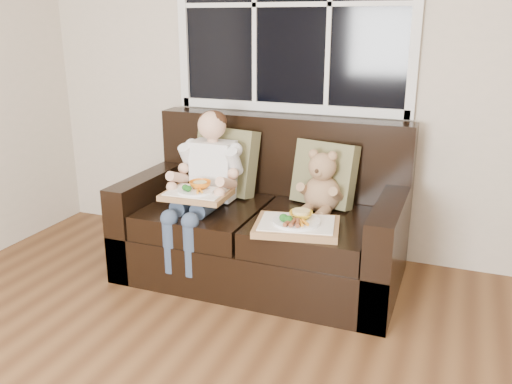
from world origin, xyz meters
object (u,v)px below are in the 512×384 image
at_px(child, 207,174).
at_px(tray_left, 197,192).
at_px(teddy_bear, 322,186).
at_px(tray_right, 297,225).
at_px(loveseat, 265,226).

distance_m(child, tray_left, 0.17).
height_order(teddy_bear, tray_left, teddy_bear).
xyz_separation_m(teddy_bear, tray_right, (-0.04, -0.35, -0.12)).
height_order(teddy_bear, tray_right, teddy_bear).
distance_m(teddy_bear, tray_right, 0.38).
bearing_deg(teddy_bear, child, -163.36).
bearing_deg(tray_left, child, 90.79).
bearing_deg(teddy_bear, tray_right, -91.70).
distance_m(tray_left, tray_right, 0.65).
bearing_deg(child, tray_left, -86.78).
bearing_deg(child, loveseat, 19.17).
bearing_deg(tray_right, teddy_bear, 71.87).
bearing_deg(teddy_bear, loveseat, -171.54).
bearing_deg(tray_right, loveseat, 121.50).
bearing_deg(tray_left, loveseat, 36.41).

